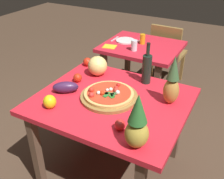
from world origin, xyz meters
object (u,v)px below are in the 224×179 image
object	(u,v)px
wine_bottle	(147,68)
pineapple_right	(137,124)
background_table	(141,56)
bell_pepper	(50,102)
drinking_glass_juice	(142,39)
dinner_plate	(125,41)
tomato_beside_pepper	(87,62)
knife_utensil	(136,43)
tomato_near_board	(78,78)
drinking_glass_water	(134,45)
napkin_folded	(110,47)
tomato_by_bottle	(120,125)
fork_utensil	(115,39)
melon	(98,66)
pineapple_left	(172,83)
dining_chair	(167,52)
display_table	(112,109)
pizza	(109,94)
eggplant	(66,87)
pizza_board	(109,97)

from	to	relation	value
wine_bottle	pineapple_right	distance (m)	0.78
background_table	bell_pepper	size ratio (longest dim) A/B	8.31
drinking_glass_juice	dinner_plate	distance (m)	0.21
tomato_beside_pepper	knife_utensil	distance (m)	0.78
tomato_near_board	drinking_glass_water	size ratio (longest dim) A/B	0.64
drinking_glass_water	napkin_folded	size ratio (longest dim) A/B	0.81
tomato_beside_pepper	drinking_glass_juice	world-z (taller)	drinking_glass_juice
tomato_by_bottle	fork_utensil	bearing A→B (deg)	119.01
fork_utensil	dinner_plate	bearing A→B (deg)	-1.18
tomato_near_board	fork_utensil	distance (m)	1.09
tomato_beside_pepper	melon	bearing A→B (deg)	-31.69
background_table	wine_bottle	world-z (taller)	wine_bottle
pineapple_left	fork_utensil	xyz separation A→B (m)	(-0.99, 1.01, -0.16)
dining_chair	dinner_plate	xyz separation A→B (m)	(-0.34, -0.57, 0.28)
melon	dinner_plate	xyz separation A→B (m)	(-0.15, 0.88, -0.08)
pineapple_right	wine_bottle	bearing A→B (deg)	107.86
wine_bottle	drinking_glass_water	bearing A→B (deg)	122.30
display_table	pizza	world-z (taller)	pizza
drinking_glass_juice	fork_utensil	world-z (taller)	drinking_glass_juice
pineapple_left	eggplant	xyz separation A→B (m)	(-0.76, -0.24, -0.12)
bell_pepper	tomato_beside_pepper	size ratio (longest dim) A/B	1.27
drinking_glass_juice	napkin_folded	distance (m)	0.39
eggplant	dinner_plate	world-z (taller)	eggplant
display_table	tomato_near_board	size ratio (longest dim) A/B	15.29
bell_pepper	tomato_by_bottle	size ratio (longest dim) A/B	1.44
drinking_glass_juice	tomato_by_bottle	bearing A→B (deg)	-72.54
eggplant	fork_utensil	distance (m)	1.27
pizza	melon	distance (m)	0.40
knife_utensil	tomato_beside_pepper	bearing A→B (deg)	-104.31
tomato_beside_pepper	fork_utensil	xyz separation A→B (m)	(-0.12, 0.77, -0.04)
background_table	pineapple_right	xyz separation A→B (m)	(0.60, -1.52, 0.29)
pineapple_right	fork_utensil	distance (m)	1.82
pineapple_right	tomato_beside_pepper	bearing A→B (deg)	137.25
pineapple_right	dining_chair	bearing A→B (deg)	102.67
pizza_board	pineapple_right	bearing A→B (deg)	-43.93
tomato_by_bottle	knife_utensil	distance (m)	1.55
tomato_near_board	napkin_folded	distance (m)	0.84
eggplant	dinner_plate	size ratio (longest dim) A/B	0.91
dinner_plate	tomato_near_board	bearing A→B (deg)	-86.07
pineapple_left	background_table	bearing A→B (deg)	122.68
pizza	fork_utensil	distance (m)	1.30
dining_chair	tomato_by_bottle	bearing A→B (deg)	101.51
display_table	drinking_glass_juice	bearing A→B (deg)	101.89
display_table	fork_utensil	xyz separation A→B (m)	(-0.59, 1.17, 0.10)
background_table	pizza	world-z (taller)	pizza
melon	tomato_by_bottle	size ratio (longest dim) A/B	2.41
tomato_beside_pepper	fork_utensil	world-z (taller)	tomato_beside_pepper
tomato_beside_pepper	knife_utensil	xyz separation A→B (m)	(0.16, 0.77, -0.04)
pineapple_left	knife_utensil	bearing A→B (deg)	125.17
background_table	tomato_beside_pepper	world-z (taller)	tomato_beside_pepper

